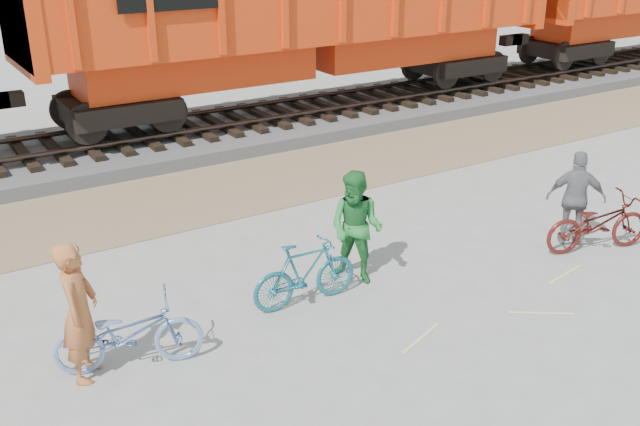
{
  "coord_description": "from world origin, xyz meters",
  "views": [
    {
      "loc": [
        -6.32,
        -6.76,
        5.02
      ],
      "look_at": [
        -1.09,
        1.5,
        0.97
      ],
      "focal_mm": 40.0,
      "sensor_mm": 36.0,
      "label": 1
    }
  ],
  "objects_px": {
    "bicycle_maroon": "(598,223)",
    "person_woman": "(576,198)",
    "bicycle_teal": "(305,273)",
    "person_man": "(356,228)",
    "bicycle_blue": "(129,333)",
    "person_solo": "(79,312)",
    "hopper_car_center": "(308,5)"
  },
  "relations": [
    {
      "from": "bicycle_blue",
      "to": "bicycle_teal",
      "type": "xyz_separation_m",
      "value": [
        2.56,
        0.18,
        0.02
      ]
    },
    {
      "from": "bicycle_blue",
      "to": "bicycle_teal",
      "type": "distance_m",
      "value": 2.57
    },
    {
      "from": "bicycle_blue",
      "to": "person_woman",
      "type": "relative_size",
      "value": 1.1
    },
    {
      "from": "bicycle_maroon",
      "to": "person_solo",
      "type": "relative_size",
      "value": 1.04
    },
    {
      "from": "hopper_car_center",
      "to": "bicycle_teal",
      "type": "xyz_separation_m",
      "value": [
        -5.1,
        -8.23,
        -2.53
      ]
    },
    {
      "from": "person_man",
      "to": "hopper_car_center",
      "type": "bearing_deg",
      "value": 119.95
    },
    {
      "from": "person_man",
      "to": "person_woman",
      "type": "height_order",
      "value": "person_man"
    },
    {
      "from": "person_solo",
      "to": "person_man",
      "type": "height_order",
      "value": "person_solo"
    },
    {
      "from": "hopper_car_center",
      "to": "person_woman",
      "type": "height_order",
      "value": "hopper_car_center"
    },
    {
      "from": "person_man",
      "to": "person_woman",
      "type": "bearing_deg",
      "value": 44.71
    },
    {
      "from": "bicycle_teal",
      "to": "person_woman",
      "type": "relative_size",
      "value": 1.0
    },
    {
      "from": "hopper_car_center",
      "to": "bicycle_blue",
      "type": "distance_m",
      "value": 11.65
    },
    {
      "from": "bicycle_blue",
      "to": "person_man",
      "type": "bearing_deg",
      "value": -66.64
    },
    {
      "from": "person_man",
      "to": "bicycle_teal",
      "type": "bearing_deg",
      "value": -111.7
    },
    {
      "from": "bicycle_maroon",
      "to": "person_solo",
      "type": "xyz_separation_m",
      "value": [
        -7.96,
        0.95,
        0.39
      ]
    },
    {
      "from": "bicycle_teal",
      "to": "person_woman",
      "type": "height_order",
      "value": "person_woman"
    },
    {
      "from": "bicycle_maroon",
      "to": "bicycle_teal",
      "type": "bearing_deg",
      "value": 95.91
    },
    {
      "from": "bicycle_blue",
      "to": "bicycle_teal",
      "type": "height_order",
      "value": "bicycle_teal"
    },
    {
      "from": "bicycle_maroon",
      "to": "person_man",
      "type": "xyz_separation_m",
      "value": [
        -3.9,
        1.23,
        0.38
      ]
    },
    {
      "from": "hopper_car_center",
      "to": "person_solo",
      "type": "height_order",
      "value": "hopper_car_center"
    },
    {
      "from": "bicycle_maroon",
      "to": "person_solo",
      "type": "distance_m",
      "value": 8.03
    },
    {
      "from": "bicycle_teal",
      "to": "bicycle_maroon",
      "type": "bearing_deg",
      "value": -98.92
    },
    {
      "from": "person_woman",
      "to": "person_man",
      "type": "bearing_deg",
      "value": 32.42
    },
    {
      "from": "bicycle_teal",
      "to": "person_man",
      "type": "distance_m",
      "value": 1.09
    },
    {
      "from": "bicycle_teal",
      "to": "person_solo",
      "type": "height_order",
      "value": "person_solo"
    },
    {
      "from": "hopper_car_center",
      "to": "person_man",
      "type": "relative_size",
      "value": 8.21
    },
    {
      "from": "person_man",
      "to": "person_woman",
      "type": "xyz_separation_m",
      "value": [
        3.8,
        -0.83,
        -0.06
      ]
    },
    {
      "from": "person_man",
      "to": "person_solo",
      "type": "bearing_deg",
      "value": -119.05
    },
    {
      "from": "bicycle_teal",
      "to": "person_man",
      "type": "relative_size",
      "value": 0.93
    },
    {
      "from": "bicycle_maroon",
      "to": "person_woman",
      "type": "height_order",
      "value": "person_woman"
    },
    {
      "from": "hopper_car_center",
      "to": "bicycle_teal",
      "type": "relative_size",
      "value": 8.83
    },
    {
      "from": "bicycle_blue",
      "to": "person_solo",
      "type": "relative_size",
      "value": 1.01
    }
  ]
}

